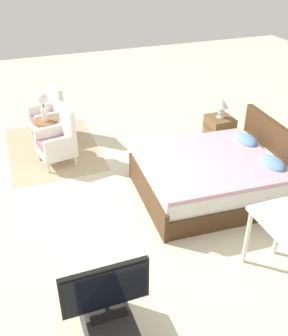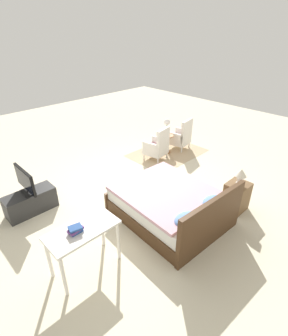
{
  "view_description": "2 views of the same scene",
  "coord_description": "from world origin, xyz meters",
  "px_view_note": "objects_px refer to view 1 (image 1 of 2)",
  "views": [
    {
      "loc": [
        4.21,
        -1.42,
        3.27
      ],
      "look_at": [
        0.15,
        0.06,
        0.65
      ],
      "focal_mm": 42.0,
      "sensor_mm": 36.0,
      "label": 1
    },
    {
      "loc": [
        3.3,
        3.65,
        3.33
      ],
      "look_at": [
        0.09,
        0.34,
        0.78
      ],
      "focal_mm": 28.0,
      "sensor_mm": 36.0,
      "label": 2
    }
  ],
  "objects_px": {
    "armchair_by_window_left": "(49,117)",
    "nightstand": "(219,133)",
    "flower_vase": "(43,104)",
    "side_table": "(47,131)",
    "tv_flatscreen": "(106,290)",
    "tv_stand": "(108,328)",
    "armchair_by_window_right": "(59,141)",
    "table_lamp": "(222,105)",
    "bed": "(215,176)"
  },
  "relations": [
    {
      "from": "armchair_by_window_left",
      "to": "nightstand",
      "type": "relative_size",
      "value": 1.54
    },
    {
      "from": "armchair_by_window_left",
      "to": "flower_vase",
      "type": "xyz_separation_m",
      "value": [
        0.52,
        -0.12,
        0.45
      ]
    },
    {
      "from": "side_table",
      "to": "tv_flatscreen",
      "type": "relative_size",
      "value": 0.72
    },
    {
      "from": "tv_flatscreen",
      "to": "tv_stand",
      "type": "bearing_deg",
      "value": -179.61
    },
    {
      "from": "armchair_by_window_right",
      "to": "flower_vase",
      "type": "distance_m",
      "value": 0.69
    },
    {
      "from": "side_table",
      "to": "table_lamp",
      "type": "relative_size",
      "value": 1.65
    },
    {
      "from": "nightstand",
      "to": "tv_stand",
      "type": "relative_size",
      "value": 0.62
    },
    {
      "from": "armchair_by_window_right",
      "to": "side_table",
      "type": "relative_size",
      "value": 1.69
    },
    {
      "from": "side_table",
      "to": "tv_flatscreen",
      "type": "height_order",
      "value": "tv_flatscreen"
    },
    {
      "from": "armchair_by_window_right",
      "to": "nightstand",
      "type": "xyz_separation_m",
      "value": [
        0.49,
        2.63,
        -0.08
      ]
    },
    {
      "from": "armchair_by_window_right",
      "to": "nightstand",
      "type": "bearing_deg",
      "value": 79.39
    },
    {
      "from": "armchair_by_window_right",
      "to": "side_table",
      "type": "distance_m",
      "value": 0.51
    },
    {
      "from": "table_lamp",
      "to": "tv_stand",
      "type": "xyz_separation_m",
      "value": [
        3.0,
        -2.8,
        -0.59
      ]
    },
    {
      "from": "side_table",
      "to": "armchair_by_window_left",
      "type": "bearing_deg",
      "value": 166.61
    },
    {
      "from": "armchair_by_window_right",
      "to": "side_table",
      "type": "xyz_separation_m",
      "value": [
        -0.5,
        -0.12,
        -0.04
      ]
    },
    {
      "from": "tv_flatscreen",
      "to": "armchair_by_window_right",
      "type": "bearing_deg",
      "value": 177.32
    },
    {
      "from": "nightstand",
      "to": "table_lamp",
      "type": "bearing_deg",
      "value": 90.0
    },
    {
      "from": "bed",
      "to": "nightstand",
      "type": "xyz_separation_m",
      "value": [
        -1.17,
        0.71,
        -0.0
      ]
    },
    {
      "from": "bed",
      "to": "armchair_by_window_right",
      "type": "relative_size",
      "value": 2.26
    },
    {
      "from": "tv_flatscreen",
      "to": "nightstand",
      "type": "bearing_deg",
      "value": 137.05
    },
    {
      "from": "armchair_by_window_right",
      "to": "tv_flatscreen",
      "type": "relative_size",
      "value": 1.21
    },
    {
      "from": "armchair_by_window_left",
      "to": "flower_vase",
      "type": "bearing_deg",
      "value": -13.39
    },
    {
      "from": "armchair_by_window_left",
      "to": "armchair_by_window_right",
      "type": "xyz_separation_m",
      "value": [
        1.02,
        -0.0,
        0.0
      ]
    },
    {
      "from": "nightstand",
      "to": "tv_flatscreen",
      "type": "bearing_deg",
      "value": -42.95
    },
    {
      "from": "armchair_by_window_left",
      "to": "tv_flatscreen",
      "type": "height_order",
      "value": "tv_flatscreen"
    },
    {
      "from": "nightstand",
      "to": "table_lamp",
      "type": "relative_size",
      "value": 1.81
    },
    {
      "from": "bed",
      "to": "tv_stand",
      "type": "distance_m",
      "value": 2.77
    },
    {
      "from": "table_lamp",
      "to": "tv_stand",
      "type": "bearing_deg",
      "value": -42.97
    },
    {
      "from": "table_lamp",
      "to": "armchair_by_window_right",
      "type": "bearing_deg",
      "value": -100.61
    },
    {
      "from": "armchair_by_window_left",
      "to": "armchair_by_window_right",
      "type": "bearing_deg",
      "value": -0.01
    },
    {
      "from": "nightstand",
      "to": "tv_stand",
      "type": "xyz_separation_m",
      "value": [
        3.0,
        -2.79,
        -0.08
      ]
    },
    {
      "from": "armchair_by_window_left",
      "to": "nightstand",
      "type": "bearing_deg",
      "value": 60.15
    },
    {
      "from": "flower_vase",
      "to": "tv_stand",
      "type": "relative_size",
      "value": 0.5
    },
    {
      "from": "armchair_by_window_right",
      "to": "table_lamp",
      "type": "bearing_deg",
      "value": 79.39
    },
    {
      "from": "side_table",
      "to": "tv_stand",
      "type": "bearing_deg",
      "value": -0.58
    },
    {
      "from": "armchair_by_window_left",
      "to": "armchair_by_window_right",
      "type": "height_order",
      "value": "same"
    },
    {
      "from": "tv_flatscreen",
      "to": "bed",
      "type": "bearing_deg",
      "value": 131.35
    },
    {
      "from": "flower_vase",
      "to": "nightstand",
      "type": "bearing_deg",
      "value": 70.21
    },
    {
      "from": "armchair_by_window_right",
      "to": "table_lamp",
      "type": "height_order",
      "value": "armchair_by_window_right"
    },
    {
      "from": "table_lamp",
      "to": "tv_flatscreen",
      "type": "relative_size",
      "value": 0.43
    },
    {
      "from": "side_table",
      "to": "tv_stand",
      "type": "height_order",
      "value": "side_table"
    },
    {
      "from": "bed",
      "to": "table_lamp",
      "type": "xyz_separation_m",
      "value": [
        -1.17,
        0.71,
        0.51
      ]
    },
    {
      "from": "bed",
      "to": "nightstand",
      "type": "relative_size",
      "value": 3.49
    },
    {
      "from": "armchair_by_window_right",
      "to": "tv_stand",
      "type": "relative_size",
      "value": 0.96
    },
    {
      "from": "bed",
      "to": "tv_flatscreen",
      "type": "relative_size",
      "value": 2.74
    },
    {
      "from": "armchair_by_window_left",
      "to": "tv_flatscreen",
      "type": "xyz_separation_m",
      "value": [
        4.51,
        -0.16,
        0.33
      ]
    },
    {
      "from": "side_table",
      "to": "nightstand",
      "type": "bearing_deg",
      "value": 70.21
    },
    {
      "from": "table_lamp",
      "to": "flower_vase",
      "type": "bearing_deg",
      "value": -109.78
    },
    {
      "from": "bed",
      "to": "flower_vase",
      "type": "relative_size",
      "value": 4.36
    },
    {
      "from": "armchair_by_window_right",
      "to": "table_lamp",
      "type": "xyz_separation_m",
      "value": [
        0.49,
        2.63,
        0.43
      ]
    }
  ]
}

